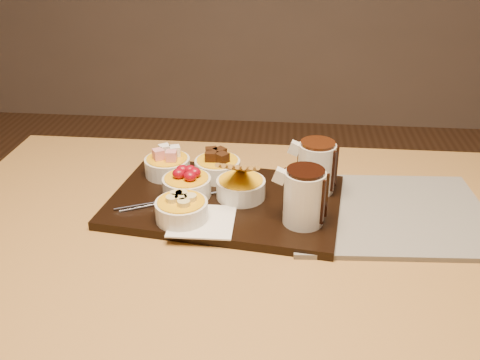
# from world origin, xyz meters

# --- Properties ---
(dining_table) EXTENTS (1.20, 0.80, 0.75)m
(dining_table) POSITION_xyz_m (0.00, 0.00, 0.65)
(dining_table) COLOR #AC7E3F
(dining_table) RESTS_ON ground
(serving_board) EXTENTS (0.49, 0.35, 0.02)m
(serving_board) POSITION_xyz_m (-0.03, 0.08, 0.76)
(serving_board) COLOR black
(serving_board) RESTS_ON dining_table
(napkin) EXTENTS (0.12, 0.12, 0.00)m
(napkin) POSITION_xyz_m (-0.07, -0.02, 0.77)
(napkin) COLOR white
(napkin) RESTS_ON serving_board
(bowl_marshmallows) EXTENTS (0.10, 0.10, 0.04)m
(bowl_marshmallows) POSITION_xyz_m (-0.17, 0.17, 0.79)
(bowl_marshmallows) COLOR silver
(bowl_marshmallows) RESTS_ON serving_board
(bowl_cake) EXTENTS (0.10, 0.10, 0.04)m
(bowl_cake) POSITION_xyz_m (-0.06, 0.17, 0.79)
(bowl_cake) COLOR silver
(bowl_cake) RESTS_ON serving_board
(bowl_strawberries) EXTENTS (0.10, 0.10, 0.04)m
(bowl_strawberries) POSITION_xyz_m (-0.11, 0.08, 0.79)
(bowl_strawberries) COLOR silver
(bowl_strawberries) RESTS_ON serving_board
(bowl_biscotti) EXTENTS (0.10, 0.10, 0.04)m
(bowl_biscotti) POSITION_xyz_m (-0.00, 0.09, 0.79)
(bowl_biscotti) COLOR silver
(bowl_biscotti) RESTS_ON serving_board
(bowl_bananas) EXTENTS (0.10, 0.10, 0.04)m
(bowl_bananas) POSITION_xyz_m (-0.11, -0.01, 0.79)
(bowl_bananas) COLOR silver
(bowl_bananas) RESTS_ON serving_board
(pitcher_dark_chocolate) EXTENTS (0.08, 0.08, 0.10)m
(pitcher_dark_chocolate) POSITION_xyz_m (0.12, -0.00, 0.82)
(pitcher_dark_chocolate) COLOR silver
(pitcher_dark_chocolate) RESTS_ON serving_board
(pitcher_milk_chocolate) EXTENTS (0.08, 0.08, 0.10)m
(pitcher_milk_chocolate) POSITION_xyz_m (0.15, 0.13, 0.82)
(pitcher_milk_chocolate) COLOR silver
(pitcher_milk_chocolate) RESTS_ON serving_board
(fondue_skewers) EXTENTS (0.14, 0.25, 0.01)m
(fondue_skewers) POSITION_xyz_m (-0.13, 0.06, 0.77)
(fondue_skewers) COLOR silver
(fondue_skewers) RESTS_ON serving_board
(newspaper) EXTENTS (0.41, 0.34, 0.01)m
(newspaper) POSITION_xyz_m (0.29, 0.07, 0.76)
(newspaper) COLOR beige
(newspaper) RESTS_ON dining_table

